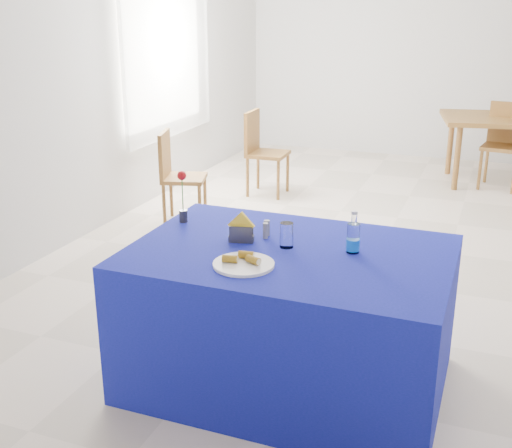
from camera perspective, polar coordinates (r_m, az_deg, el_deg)
The scene contains 16 objects.
floor at distance 5.54m, azimuth 11.16°, elevation -1.83°, with size 7.00×7.00×0.00m, color beige.
room_shell at distance 5.19m, azimuth 12.43°, elevation 16.51°, with size 7.00×7.00×7.00m.
window_pane at distance 6.79m, azimuth -8.31°, elevation 15.57°, with size 0.04×1.50×1.60m, color white.
curtain at distance 6.75m, azimuth -7.77°, elevation 15.58°, with size 0.04×1.75×1.85m, color white.
plate at distance 3.04m, azimuth -1.11°, elevation -3.60°, with size 0.29×0.29×0.01m, color white.
drinking_glass at distance 3.26m, azimuth 2.73°, elevation -0.99°, with size 0.07×0.07×0.13m, color white.
salt_shaker at distance 3.38m, azimuth 0.85°, elevation -0.60°, with size 0.03×0.03×0.09m, color gray.
pepper_shaker at distance 3.42m, azimuth 0.97°, elevation -0.35°, with size 0.03×0.03×0.09m, color slate.
blue_table at distance 3.40m, azimuth 2.93°, elevation -8.32°, with size 1.60×1.10×0.76m.
water_bottle at distance 3.22m, azimuth 8.63°, elevation -1.31°, with size 0.07×0.07×0.21m.
napkin_holder at distance 3.33m, azimuth -1.32°, elevation -0.78°, with size 0.15×0.08×0.16m.
rose_vase at distance 3.63m, azimuth -6.54°, elevation 2.38°, with size 0.05×0.05×0.30m.
chair_bg_left at distance 7.57m, azimuth 21.25°, elevation 7.05°, with size 0.47×0.47×0.92m.
chair_win_a at distance 5.92m, azimuth -7.17°, elevation 4.72°, with size 0.47×0.47×0.85m.
chair_win_b at distance 6.79m, azimuth 0.42°, elevation 6.89°, with size 0.41×0.41×0.88m.
banana_pieces at distance 3.05m, azimuth -1.14°, elevation -3.02°, with size 0.19×0.12×0.04m.
Camera 1 is at (0.83, -5.12, 1.94)m, focal length 45.00 mm.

